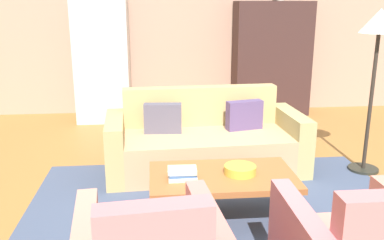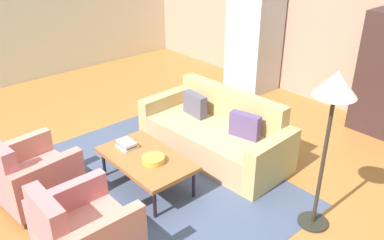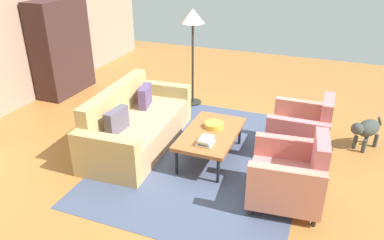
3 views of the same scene
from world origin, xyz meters
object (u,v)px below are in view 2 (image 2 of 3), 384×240
Objects in this scene: armchair_right at (80,234)px; refrigerator at (254,40)px; couch at (217,134)px; armchair_left at (30,177)px; coffee_table at (146,159)px; book_stack at (127,144)px; fruit_bowl at (153,159)px; floor_lamp at (334,100)px.

refrigerator reaches higher than armchair_right.
armchair_left is at bearing 72.91° from couch.
coffee_table is at bearing 87.19° from couch.
fruit_bowl is at bearing 5.38° from book_stack.
refrigerator is at bearing 93.24° from armchair_left.
coffee_table is 0.16m from fruit_bowl.
coffee_table is 3.67m from refrigerator.
fruit_bowl is (0.15, -1.19, 0.16)m from couch.
armchair_left is at bearing -122.39° from fruit_bowl.
floor_lamp is at bearing 36.50° from armchair_left.
book_stack is at bearing -174.62° from fruit_bowl.
floor_lamp is at bearing 30.47° from fruit_bowl.
refrigerator is at bearing 112.85° from armchair_right.
book_stack is (-0.48, -0.05, 0.00)m from fruit_bowl.
armchair_right is 0.51× the size of floor_lamp.
floor_lamp reaches higher than armchair_right.
armchair_right is (0.60, -1.17, -0.03)m from coffee_table.
armchair_left is at bearing -116.98° from coffee_table.
floor_lamp is (3.03, -2.46, 0.52)m from refrigerator.
refrigerator is (-1.30, 2.20, 0.64)m from couch.
floor_lamp is (1.12, 2.09, 1.10)m from armchair_right.
fruit_bowl is at bearing 94.21° from couch.
fruit_bowl is (0.74, 1.17, 0.10)m from armchair_left.
coffee_table is 0.70× the size of floor_lamp.
couch is at bearing 97.24° from fruit_bowl.
armchair_left is 4.64m from refrigerator.
coffee_table is 1.36× the size of armchair_left.
armchair_left is 1.15m from book_stack.
refrigerator is at bearing 140.91° from floor_lamp.
refrigerator is at bearing -62.50° from couch.
couch is 2.43m from armchair_left.
fruit_bowl reaches higher than coffee_table.
floor_lamp is (2.32, 2.09, 1.10)m from armchair_left.
refrigerator is at bearing 113.16° from fruit_bowl.
armchair_right is at bearing -62.79° from coffee_table.
refrigerator reaches higher than coffee_table.
book_stack is 2.49m from floor_lamp.
floor_lamp is (1.73, -0.26, 1.16)m from couch.
book_stack is at bearing 71.88° from couch.
couch is 2.10m from floor_lamp.
coffee_table is at bearing -68.97° from refrigerator.
floor_lamp reaches higher than coffee_table.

